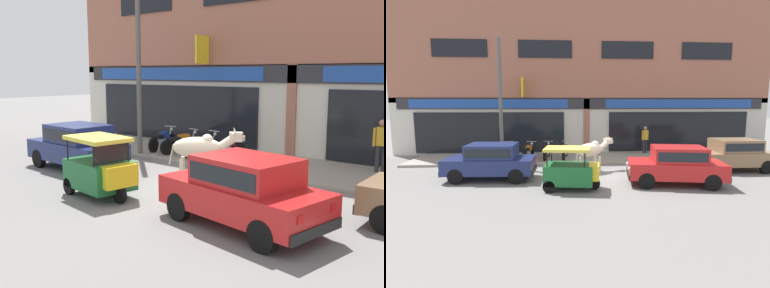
# 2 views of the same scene
# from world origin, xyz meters

# --- Properties ---
(ground_plane) EXTENTS (90.00, 90.00, 0.00)m
(ground_plane) POSITION_xyz_m (0.00, 0.00, 0.00)
(ground_plane) COLOR slate
(sidewalk) EXTENTS (19.00, 3.48, 0.12)m
(sidewalk) POSITION_xyz_m (0.00, 3.94, 0.06)
(sidewalk) COLOR gray
(sidewalk) RESTS_ON ground
(shop_building) EXTENTS (23.00, 1.40, 10.36)m
(shop_building) POSITION_xyz_m (-0.00, 5.93, 4.99)
(shop_building) COLOR #9E604C
(shop_building) RESTS_ON ground
(cow) EXTENTS (1.89, 1.38, 1.61)m
(cow) POSITION_xyz_m (-0.25, 0.72, 1.01)
(cow) COLOR beige
(cow) RESTS_ON ground
(car_0) EXTENTS (3.78, 2.17, 1.46)m
(car_0) POSITION_xyz_m (2.70, -1.62, 0.81)
(car_0) COLOR black
(car_0) RESTS_ON ground
(car_1) EXTENTS (3.68, 1.77, 1.46)m
(car_1) POSITION_xyz_m (-4.48, -0.35, 0.81)
(car_1) COLOR black
(car_1) RESTS_ON ground
(car_2) EXTENTS (3.63, 1.65, 1.46)m
(car_2) POSITION_xyz_m (6.25, 0.50, 0.81)
(car_2) COLOR black
(car_2) RESTS_ON ground
(auto_rickshaw) EXTENTS (2.07, 1.39, 1.52)m
(auto_rickshaw) POSITION_xyz_m (-1.32, -1.97, 0.66)
(auto_rickshaw) COLOR black
(auto_rickshaw) RESTS_ON ground
(motorcycle_0) EXTENTS (0.58, 1.80, 0.88)m
(motorcycle_0) POSITION_xyz_m (-4.38, 3.55, 0.51)
(motorcycle_0) COLOR black
(motorcycle_0) RESTS_ON sidewalk
(motorcycle_1) EXTENTS (0.67, 1.79, 0.88)m
(motorcycle_1) POSITION_xyz_m (-3.36, 3.47, 0.51)
(motorcycle_1) COLOR black
(motorcycle_1) RESTS_ON sidewalk
(motorcycle_2) EXTENTS (0.56, 1.81, 0.88)m
(motorcycle_2) POSITION_xyz_m (-2.37, 3.49, 0.51)
(motorcycle_2) COLOR black
(motorcycle_2) RESTS_ON sidewalk
(motorcycle_3) EXTENTS (0.59, 1.80, 0.88)m
(motorcycle_3) POSITION_xyz_m (-1.38, 3.57, 0.51)
(motorcycle_3) COLOR black
(motorcycle_3) RESTS_ON sidewalk
(pedestrian) EXTENTS (0.46, 0.32, 1.60)m
(pedestrian) POSITION_xyz_m (3.41, 4.82, 1.11)
(pedestrian) COLOR #2D2D33
(pedestrian) RESTS_ON sidewalk
(utility_pole) EXTENTS (0.18, 0.18, 6.07)m
(utility_pole) POSITION_xyz_m (-4.55, 2.50, 3.16)
(utility_pole) COLOR #595651
(utility_pole) RESTS_ON sidewalk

